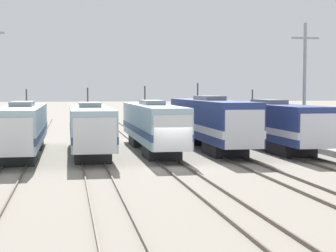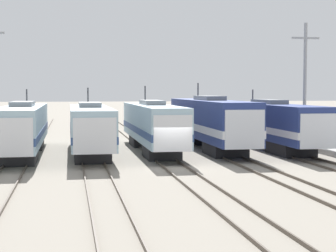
{
  "view_description": "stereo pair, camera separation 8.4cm",
  "coord_description": "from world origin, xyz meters",
  "px_view_note": "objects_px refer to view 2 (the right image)",
  "views": [
    {
      "loc": [
        -6.49,
        -34.51,
        4.85
      ],
      "look_at": [
        0.09,
        2.4,
        2.43
      ],
      "focal_mm": 60.0,
      "sensor_mm": 36.0,
      "label": 1
    },
    {
      "loc": [
        -6.41,
        -34.53,
        4.85
      ],
      "look_at": [
        0.09,
        2.4,
        2.43
      ],
      "focal_mm": 60.0,
      "sensor_mm": 36.0,
      "label": 2
    }
  ],
  "objects_px": {
    "locomotive_center_left": "(90,128)",
    "locomotive_center_right": "(211,122)",
    "locomotive_far_left": "(22,128)",
    "locomotive_far_right": "(271,124)",
    "locomotive_center": "(153,125)",
    "catenary_tower_right": "(305,83)"
  },
  "relations": [
    {
      "from": "locomotive_center_left",
      "to": "locomotive_center_right",
      "type": "bearing_deg",
      "value": 12.85
    },
    {
      "from": "locomotive_center_right",
      "to": "locomotive_far_left",
      "type": "bearing_deg",
      "value": -172.09
    },
    {
      "from": "locomotive_center_left",
      "to": "locomotive_far_right",
      "type": "xyz_separation_m",
      "value": [
        14.73,
        1.56,
        0.07
      ]
    },
    {
      "from": "locomotive_center_left",
      "to": "locomotive_center_right",
      "type": "relative_size",
      "value": 0.9
    },
    {
      "from": "locomotive_far_left",
      "to": "locomotive_center",
      "type": "height_order",
      "value": "locomotive_center"
    },
    {
      "from": "locomotive_center_right",
      "to": "locomotive_far_right",
      "type": "height_order",
      "value": "locomotive_center_right"
    },
    {
      "from": "locomotive_far_left",
      "to": "catenary_tower_right",
      "type": "distance_m",
      "value": 22.98
    },
    {
      "from": "locomotive_center_left",
      "to": "locomotive_center",
      "type": "relative_size",
      "value": 0.93
    },
    {
      "from": "locomotive_center",
      "to": "locomotive_far_left",
      "type": "bearing_deg",
      "value": -173.72
    },
    {
      "from": "locomotive_far_left",
      "to": "catenary_tower_right",
      "type": "relative_size",
      "value": 1.81
    },
    {
      "from": "locomotive_far_left",
      "to": "locomotive_center",
      "type": "relative_size",
      "value": 1.02
    },
    {
      "from": "locomotive_far_left",
      "to": "locomotive_center_left",
      "type": "xyz_separation_m",
      "value": [
        4.91,
        -0.19,
        -0.04
      ]
    },
    {
      "from": "locomotive_center",
      "to": "locomotive_far_right",
      "type": "relative_size",
      "value": 0.96
    },
    {
      "from": "locomotive_center",
      "to": "locomotive_center_right",
      "type": "relative_size",
      "value": 0.96
    },
    {
      "from": "locomotive_center_left",
      "to": "locomotive_center",
      "type": "height_order",
      "value": "locomotive_center"
    },
    {
      "from": "locomotive_center_right",
      "to": "catenary_tower_right",
      "type": "distance_m",
      "value": 8.57
    },
    {
      "from": "locomotive_far_right",
      "to": "catenary_tower_right",
      "type": "height_order",
      "value": "catenary_tower_right"
    },
    {
      "from": "locomotive_center_left",
      "to": "locomotive_center",
      "type": "distance_m",
      "value": 5.07
    },
    {
      "from": "catenary_tower_right",
      "to": "locomotive_center_left",
      "type": "bearing_deg",
      "value": -173.97
    },
    {
      "from": "locomotive_center",
      "to": "locomotive_center_right",
      "type": "distance_m",
      "value": 5.01
    },
    {
      "from": "locomotive_center",
      "to": "locomotive_center_right",
      "type": "bearing_deg",
      "value": 11.14
    },
    {
      "from": "locomotive_far_left",
      "to": "locomotive_center_right",
      "type": "relative_size",
      "value": 0.99
    }
  ]
}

